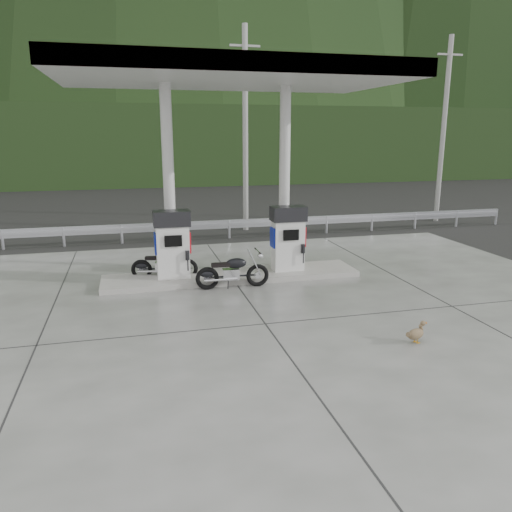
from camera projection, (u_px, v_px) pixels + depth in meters
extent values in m
plane|color=black|center=(254.00, 309.00, 11.46)|extent=(160.00, 160.00, 0.00)
cube|color=#63635E|center=(254.00, 309.00, 11.46)|extent=(18.00, 14.00, 0.02)
cube|color=gray|center=(232.00, 276.00, 13.79)|extent=(7.00, 1.40, 0.15)
cylinder|color=silver|center=(169.00, 182.00, 13.17)|extent=(0.30, 0.30, 5.00)
cylinder|color=silver|center=(284.00, 180.00, 13.93)|extent=(0.30, 0.30, 5.00)
cube|color=silver|center=(230.00, 74.00, 12.53)|extent=(8.50, 5.00, 0.40)
cube|color=black|center=(192.00, 224.00, 22.29)|extent=(60.00, 7.00, 0.01)
cylinder|color=gray|center=(245.00, 131.00, 19.92)|extent=(0.22, 0.22, 8.00)
cylinder|color=gray|center=(443.00, 132.00, 22.05)|extent=(0.22, 0.22, 8.00)
cube|color=black|center=(162.00, 145.00, 38.98)|extent=(80.00, 6.00, 6.00)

